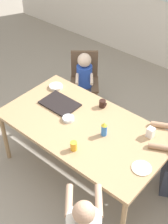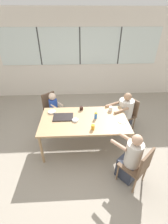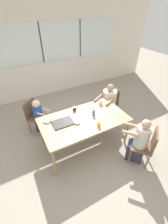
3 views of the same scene
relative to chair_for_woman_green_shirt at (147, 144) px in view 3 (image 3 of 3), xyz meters
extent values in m
plane|color=gray|center=(-0.85, 1.00, -0.50)|extent=(16.00, 16.00, 0.00)
cube|color=silver|center=(-0.85, 3.73, 0.90)|extent=(8.40, 0.06, 2.80)
cube|color=silver|center=(-0.85, 3.69, 1.21)|extent=(5.20, 0.02, 1.12)
cube|color=#333333|center=(-0.85, 3.68, 1.21)|extent=(0.04, 0.01, 1.12)
cube|color=#333333|center=(0.45, 3.68, 1.21)|extent=(0.04, 0.01, 1.12)
cube|color=tan|center=(-0.85, 1.00, 0.22)|extent=(1.81, 1.00, 0.04)
cylinder|color=tan|center=(-1.71, 0.55, -0.15)|extent=(0.05, 0.05, 0.70)
cylinder|color=tan|center=(0.00, 0.55, -0.15)|extent=(0.05, 0.05, 0.70)
cylinder|color=tan|center=(-1.71, 1.45, -0.15)|extent=(0.05, 0.05, 0.70)
cylinder|color=tan|center=(0.00, 1.45, -0.15)|extent=(0.05, 0.05, 0.70)
cube|color=brown|center=(-0.06, 0.07, -0.09)|extent=(0.56, 0.56, 0.03)
cube|color=brown|center=(0.06, -0.07, 0.14)|extent=(0.31, 0.27, 0.42)
cylinder|color=#8C6B4C|center=(-0.30, 0.09, -0.30)|extent=(0.03, 0.03, 0.40)
cylinder|color=#8C6B4C|center=(-0.04, 0.31, -0.30)|extent=(0.03, 0.03, 0.40)
cylinder|color=#8C6B4C|center=(-0.08, -0.17, -0.30)|extent=(0.03, 0.03, 0.40)
cylinder|color=#8C6B4C|center=(0.18, 0.05, -0.30)|extent=(0.03, 0.03, 0.40)
cube|color=brown|center=(0.24, 1.56, -0.09)|extent=(0.54, 0.54, 0.03)
cube|color=brown|center=(0.40, 1.64, 0.14)|extent=(0.20, 0.35, 0.42)
cylinder|color=#8C6B4C|center=(0.16, 1.33, -0.30)|extent=(0.03, 0.03, 0.40)
cylinder|color=#8C6B4C|center=(0.01, 1.63, -0.30)|extent=(0.03, 0.03, 0.40)
cylinder|color=#8C6B4C|center=(0.46, 1.48, -0.30)|extent=(0.03, 0.03, 0.40)
cylinder|color=#8C6B4C|center=(0.31, 1.79, -0.30)|extent=(0.03, 0.03, 0.40)
cube|color=brown|center=(-1.65, 1.94, -0.09)|extent=(0.56, 0.56, 0.03)
cube|color=brown|center=(-1.76, 2.07, 0.14)|extent=(0.31, 0.27, 0.42)
cylinder|color=#8C6B4C|center=(-1.41, 1.92, -0.30)|extent=(0.03, 0.03, 0.40)
cylinder|color=#8C6B4C|center=(-1.66, 1.70, -0.30)|extent=(0.03, 0.03, 0.40)
cylinder|color=#8C6B4C|center=(-1.63, 2.18, -0.30)|extent=(0.03, 0.03, 0.40)
cylinder|color=#8C6B4C|center=(-1.88, 1.96, -0.30)|extent=(0.03, 0.03, 0.40)
cube|color=#333847|center=(-0.12, 0.14, -0.29)|extent=(0.39, 0.40, 0.42)
cylinder|color=beige|center=(-0.09, 0.10, 0.15)|extent=(0.27, 0.27, 0.46)
sphere|color=tan|center=(-0.09, 0.10, 0.47)|extent=(0.17, 0.17, 0.17)
cylinder|color=tan|center=(-0.33, 0.20, 0.27)|extent=(0.24, 0.26, 0.06)
cylinder|color=tan|center=(-0.14, 0.35, 0.27)|extent=(0.24, 0.26, 0.06)
cube|color=#333847|center=(0.14, 1.51, -0.29)|extent=(0.53, 0.48, 0.42)
cylinder|color=beige|center=(0.20, 1.54, 0.15)|extent=(0.36, 0.36, 0.44)
sphere|color=#A37A5B|center=(0.20, 1.54, 0.46)|extent=(0.19, 0.19, 0.19)
cylinder|color=#A37A5B|center=(0.00, 1.26, 0.26)|extent=(0.38, 0.23, 0.06)
cylinder|color=#A37A5B|center=(-0.14, 1.55, 0.26)|extent=(0.38, 0.23, 0.06)
cube|color=#333847|center=(-1.59, 1.87, -0.29)|extent=(0.31, 0.32, 0.42)
cylinder|color=#284CB7|center=(-1.62, 1.91, 0.08)|extent=(0.22, 0.22, 0.31)
sphere|color=beige|center=(-1.62, 1.91, 0.33)|extent=(0.19, 0.19, 0.19)
cylinder|color=beige|center=(-1.43, 1.83, 0.15)|extent=(0.18, 0.21, 0.04)
cylinder|color=beige|center=(-1.57, 1.70, 0.15)|extent=(0.18, 0.21, 0.04)
cube|color=black|center=(-1.29, 1.09, 0.25)|extent=(0.42, 0.29, 0.02)
cylinder|color=black|center=(-0.90, 1.37, 0.28)|extent=(0.07, 0.07, 0.08)
torus|color=black|center=(-0.86, 1.37, 0.28)|extent=(0.01, 0.06, 0.06)
cylinder|color=blue|center=(-0.61, 1.02, 0.30)|extent=(0.06, 0.06, 0.13)
cone|color=gold|center=(-0.61, 1.02, 0.38)|extent=(0.06, 0.06, 0.03)
cylinder|color=gold|center=(-0.70, 0.67, 0.29)|extent=(0.07, 0.07, 0.10)
cube|color=silver|center=(-0.24, 1.31, 0.29)|extent=(0.07, 0.07, 0.11)
cylinder|color=silver|center=(-1.04, 0.96, 0.26)|extent=(0.13, 0.13, 0.03)
cylinder|color=silver|center=(-1.56, 1.30, 0.25)|extent=(0.17, 0.17, 0.03)
cylinder|color=beige|center=(-0.07, 0.90, 0.24)|extent=(0.19, 0.19, 0.01)
camera|label=1|loc=(0.73, -0.85, 2.46)|focal=50.00mm
camera|label=2|loc=(-0.98, -1.54, 2.06)|focal=24.00mm
camera|label=3|loc=(-2.00, -1.13, 2.22)|focal=24.00mm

